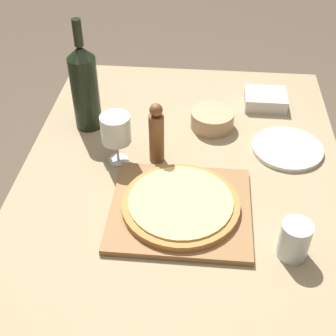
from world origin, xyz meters
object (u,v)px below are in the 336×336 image
(wine_bottle, at_px, (85,87))
(wine_glass, at_px, (116,130))
(small_bowl, at_px, (212,119))
(pizza, at_px, (181,204))
(pepper_mill, at_px, (157,134))

(wine_bottle, relative_size, wine_glass, 2.29)
(wine_glass, bearing_deg, small_bowl, 36.50)
(wine_bottle, bearing_deg, pizza, -48.51)
(wine_glass, height_order, small_bowl, wine_glass)
(pepper_mill, distance_m, wine_glass, 0.12)
(pizza, xyz_separation_m, small_bowl, (0.08, 0.41, -0.00))
(pizza, distance_m, small_bowl, 0.42)
(wine_bottle, relative_size, small_bowl, 2.59)
(pepper_mill, xyz_separation_m, wine_glass, (-0.12, -0.02, 0.02))
(wine_bottle, height_order, wine_glass, wine_bottle)
(wine_bottle, bearing_deg, small_bowl, 4.11)
(pizza, bearing_deg, pepper_mill, 112.11)
(pizza, xyz_separation_m, wine_glass, (-0.21, 0.20, 0.09))
(pepper_mill, bearing_deg, wine_glass, -171.99)
(pizza, height_order, wine_bottle, wine_bottle)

